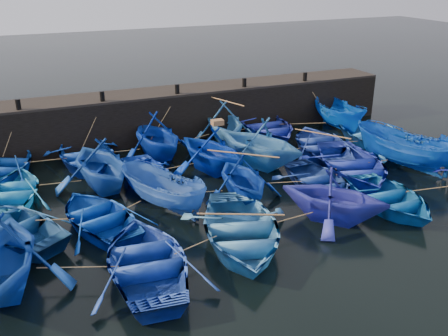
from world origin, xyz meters
name	(u,v)px	position (x,y,z in m)	size (l,w,h in m)	color
ground	(256,213)	(0.00, 0.00, 0.00)	(120.00, 120.00, 0.00)	black
quay_wall	(173,114)	(0.00, 10.50, 1.25)	(26.00, 2.50, 2.50)	black
quay_top	(172,91)	(0.00, 10.50, 2.56)	(26.00, 2.50, 0.12)	black
bollard_0	(18,104)	(-8.00, 9.60, 2.87)	(0.24, 0.24, 0.50)	black
bollard_1	(102,96)	(-4.00, 9.60, 2.87)	(0.24, 0.24, 0.50)	black
bollard_2	(177,89)	(0.00, 9.60, 2.87)	(0.24, 0.24, 0.50)	black
bollard_3	(244,83)	(4.00, 9.60, 2.87)	(0.24, 0.24, 0.50)	black
bollard_4	(305,77)	(8.00, 9.60, 2.87)	(0.24, 0.24, 0.50)	black
boat_0	(3,166)	(-9.06, 7.80, 0.52)	(3.60, 5.04, 1.04)	navy
boat_1	(86,155)	(-5.35, 7.60, 0.57)	(3.93, 5.49, 1.14)	#0B329B
boat_2	(157,135)	(-1.85, 7.46, 1.16)	(3.80, 4.41, 2.32)	#052AA0
boat_3	(224,122)	(2.20, 8.29, 1.14)	(3.75, 4.35, 2.29)	#3375D2
boat_4	(266,126)	(4.80, 8.36, 0.57)	(3.94, 5.50, 1.14)	navy
boat_5	(339,115)	(9.20, 7.53, 0.92)	(1.79, 4.75, 1.84)	#0443C2
boat_6	(13,191)	(-8.75, 4.88, 0.48)	(3.30, 4.62, 0.96)	blue
boat_7	(101,163)	(-5.11, 4.64, 1.22)	(4.01, 4.65, 2.45)	#124199
boat_8	(146,174)	(-3.25, 4.46, 0.45)	(3.10, 4.33, 0.90)	#092ECB
boat_9	(212,149)	(-0.03, 4.60, 1.14)	(3.72, 4.31, 2.27)	#00249D
boat_10	(260,142)	(2.32, 4.30, 1.27)	(4.15, 4.81, 2.53)	blue
boat_11	(322,145)	(5.97, 4.46, 0.55)	(3.79, 5.30, 1.10)	navy
boat_12	(379,138)	(9.28, 4.05, 0.60)	(4.12, 5.76, 1.20)	#1F62AF
boat_13	(9,226)	(-8.97, 1.66, 0.52)	(3.61, 5.04, 1.05)	navy
boat_14	(99,216)	(-5.88, 1.24, 0.48)	(3.30, 4.61, 0.96)	#053395
boat_15	(162,191)	(-3.30, 1.70, 0.82)	(1.60, 4.26, 1.65)	#2250A6
boat_16	(242,177)	(0.03, 1.33, 1.00)	(3.27, 3.79, 1.99)	#062D96
boat_17	(319,180)	(3.48, 0.86, 0.46)	(3.14, 4.39, 0.91)	navy
boat_18	(352,165)	(5.67, 1.49, 0.59)	(4.10, 5.73, 1.19)	#152796
boat_19	(404,149)	(8.53, 1.41, 0.97)	(1.89, 5.00, 1.94)	#063994
boat_20	(1,255)	(-9.16, -1.56, 1.25)	(4.08, 4.74, 2.49)	#0E3C98
boat_21	(147,260)	(-5.04, -2.47, 0.55)	(3.76, 5.26, 1.09)	#163799
boat_22	(240,230)	(-1.59, -1.95, 0.58)	(4.02, 5.63, 1.17)	#2F6FBB
boat_23	(334,196)	(2.39, -1.75, 1.07)	(3.51, 4.07, 2.14)	#20299C
boat_24	(389,197)	(5.07, -1.71, 0.49)	(3.39, 4.74, 0.98)	#0A4F8F
wooden_crate	(217,122)	(0.27, 4.60, 2.39)	(0.53, 0.39, 0.24)	brown
mooring_ropes	(214,152)	(0.20, 4.84, 0.87)	(18.30, 12.06, 2.10)	tan
loose_oars	(259,144)	(1.65, 3.03, 1.67)	(9.82, 12.32, 1.25)	#99724C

